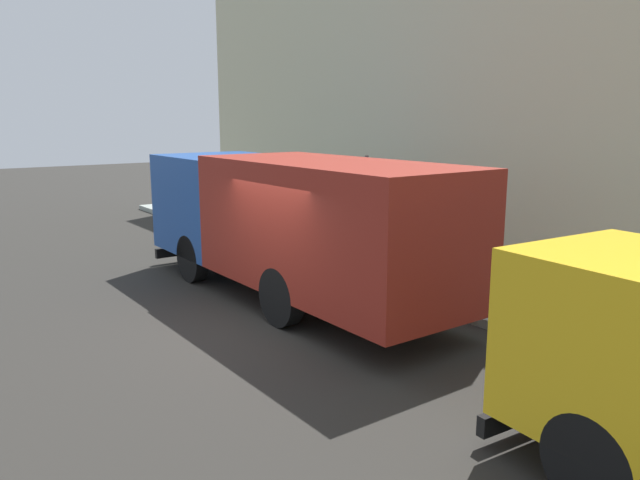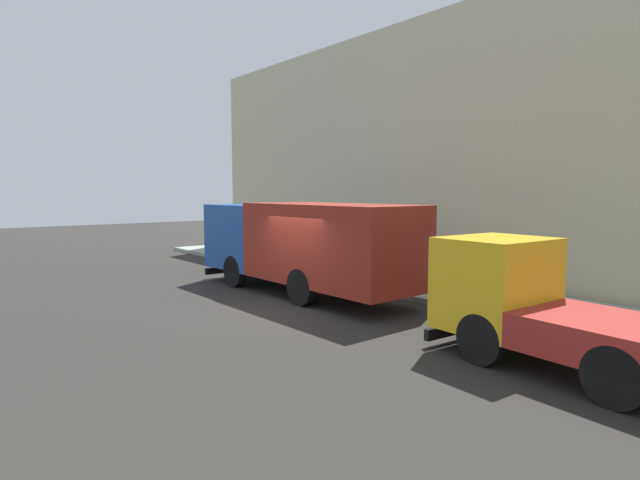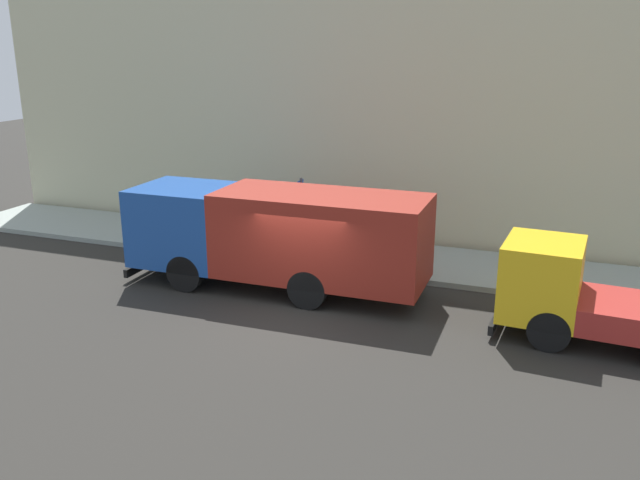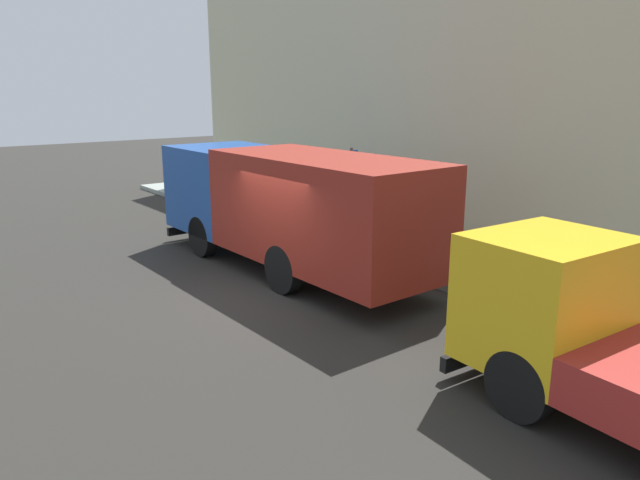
{
  "view_description": "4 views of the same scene",
  "coord_description": "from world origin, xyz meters",
  "px_view_note": "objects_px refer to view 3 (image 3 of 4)",
  "views": [
    {
      "loc": [
        -5.2,
        -8.88,
        3.61
      ],
      "look_at": [
        1.05,
        -0.17,
        1.45
      ],
      "focal_mm": 34.24,
      "sensor_mm": 36.0,
      "label": 1
    },
    {
      "loc": [
        -8.38,
        -11.48,
        3.23
      ],
      "look_at": [
        1.13,
        0.14,
        1.79
      ],
      "focal_mm": 28.74,
      "sensor_mm": 36.0,
      "label": 2
    },
    {
      "loc": [
        -14.91,
        -6.16,
        6.8
      ],
      "look_at": [
        1.25,
        -0.11,
        1.59
      ],
      "focal_mm": 37.27,
      "sensor_mm": 36.0,
      "label": 3
    },
    {
      "loc": [
        -6.58,
        -10.16,
        4.26
      ],
      "look_at": [
        0.86,
        -0.6,
        1.16
      ],
      "focal_mm": 33.3,
      "sensor_mm": 36.0,
      "label": 4
    }
  ],
  "objects_px": {
    "pedestrian_standing": "(195,219)",
    "traffic_cone_orange": "(200,237)",
    "small_flatbed_truck": "(593,298)",
    "street_sign_post": "(301,213)",
    "large_utility_truck": "(276,233)",
    "pedestrian_walking": "(289,218)"
  },
  "relations": [
    {
      "from": "pedestrian_standing",
      "to": "traffic_cone_orange",
      "type": "bearing_deg",
      "value": 42.51
    },
    {
      "from": "pedestrian_standing",
      "to": "traffic_cone_orange",
      "type": "relative_size",
      "value": 3.13
    },
    {
      "from": "small_flatbed_truck",
      "to": "street_sign_post",
      "type": "distance_m",
      "value": 8.79
    },
    {
      "from": "large_utility_truck",
      "to": "pedestrian_standing",
      "type": "xyz_separation_m",
      "value": [
        2.27,
        3.96,
        -0.54
      ]
    },
    {
      "from": "pedestrian_walking",
      "to": "large_utility_truck",
      "type": "bearing_deg",
      "value": 156.54
    },
    {
      "from": "small_flatbed_truck",
      "to": "street_sign_post",
      "type": "xyz_separation_m",
      "value": [
        2.67,
        8.35,
        0.64
      ]
    },
    {
      "from": "pedestrian_walking",
      "to": "traffic_cone_orange",
      "type": "relative_size",
      "value": 2.99
    },
    {
      "from": "large_utility_truck",
      "to": "street_sign_post",
      "type": "xyz_separation_m",
      "value": [
        2.04,
        0.08,
        0.08
      ]
    },
    {
      "from": "pedestrian_standing",
      "to": "small_flatbed_truck",
      "type": "bearing_deg",
      "value": -45.0
    },
    {
      "from": "pedestrian_walking",
      "to": "traffic_cone_orange",
      "type": "bearing_deg",
      "value": 71.43
    },
    {
      "from": "small_flatbed_truck",
      "to": "street_sign_post",
      "type": "relative_size",
      "value": 2.16
    },
    {
      "from": "large_utility_truck",
      "to": "small_flatbed_truck",
      "type": "distance_m",
      "value": 8.31
    },
    {
      "from": "small_flatbed_truck",
      "to": "pedestrian_standing",
      "type": "bearing_deg",
      "value": 80.52
    },
    {
      "from": "pedestrian_standing",
      "to": "large_utility_truck",
      "type": "bearing_deg",
      "value": -61.46
    },
    {
      "from": "large_utility_truck",
      "to": "small_flatbed_truck",
      "type": "height_order",
      "value": "large_utility_truck"
    },
    {
      "from": "small_flatbed_truck",
      "to": "pedestrian_walking",
      "type": "relative_size",
      "value": 3.36
    },
    {
      "from": "street_sign_post",
      "to": "traffic_cone_orange",
      "type": "bearing_deg",
      "value": 84.32
    },
    {
      "from": "pedestrian_walking",
      "to": "street_sign_post",
      "type": "bearing_deg",
      "value": 173.6
    },
    {
      "from": "large_utility_truck",
      "to": "traffic_cone_orange",
      "type": "distance_m",
      "value": 4.75
    },
    {
      "from": "small_flatbed_truck",
      "to": "pedestrian_standing",
      "type": "xyz_separation_m",
      "value": [
        2.9,
        12.23,
        0.02
      ]
    },
    {
      "from": "small_flatbed_truck",
      "to": "traffic_cone_orange",
      "type": "distance_m",
      "value": 12.58
    },
    {
      "from": "pedestrian_walking",
      "to": "pedestrian_standing",
      "type": "xyz_separation_m",
      "value": [
        -1.31,
        2.82,
        0.03
      ]
    }
  ]
}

